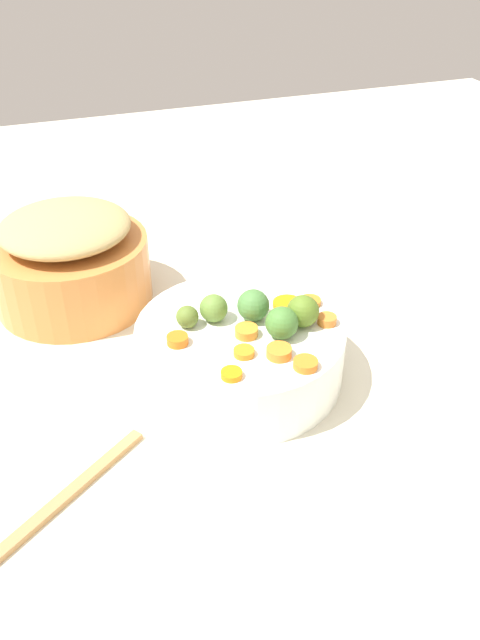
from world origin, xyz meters
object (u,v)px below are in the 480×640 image
Objects in this scene: wooden_spoon at (7,547)px; casserole_dish at (369,621)px; serving_bowl_carrots at (240,351)px; metal_pot at (72,271)px.

casserole_dish is (0.21, 0.28, 0.05)m from wooden_spoon.
metal_pot is at bearing -145.26° from serving_bowl_carrots.
metal_pot is 0.96× the size of wooden_spoon.
metal_pot reaches higher than wooden_spoon.
serving_bowl_carrots is at bearing 120.19° from wooden_spoon.
serving_bowl_carrots is 0.39m from casserole_dish.
casserole_dish reaches higher than wooden_spoon.
wooden_spoon is (0.18, -0.30, -0.03)m from serving_bowl_carrots.
casserole_dish reaches higher than serving_bowl_carrots.
casserole_dish reaches higher than metal_pot.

